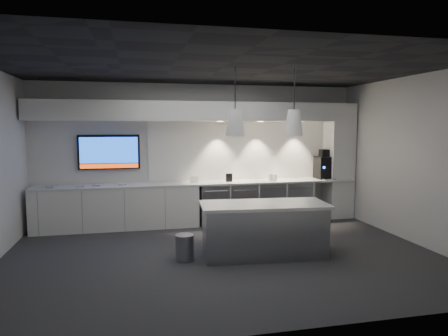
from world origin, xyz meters
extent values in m
plane|color=#303033|center=(0.00, 0.00, 0.00)|extent=(7.00, 7.00, 0.00)
plane|color=black|center=(0.00, 0.00, 3.00)|extent=(7.00, 7.00, 0.00)
plane|color=silver|center=(0.00, 2.50, 1.50)|extent=(7.00, 0.00, 7.00)
plane|color=silver|center=(0.00, -2.50, 1.50)|extent=(7.00, 0.00, 7.00)
plane|color=silver|center=(3.50, 0.00, 1.50)|extent=(0.00, 7.00, 7.00)
cube|color=white|center=(0.00, 2.17, 0.88)|extent=(6.80, 0.65, 0.04)
cube|color=white|center=(-1.75, 2.17, 0.43)|extent=(3.30, 0.63, 0.86)
cube|color=gray|center=(0.25, 2.17, 0.42)|extent=(0.60, 0.61, 0.85)
cube|color=gray|center=(0.88, 2.17, 0.42)|extent=(0.60, 0.61, 0.85)
cube|color=gray|center=(1.51, 2.17, 0.42)|extent=(0.60, 0.61, 0.85)
cube|color=gray|center=(2.14, 2.17, 0.42)|extent=(0.60, 0.61, 0.85)
cube|color=white|center=(1.20, 2.48, 1.55)|extent=(4.60, 0.03, 1.30)
cube|color=white|center=(0.00, 2.20, 2.40)|extent=(6.90, 0.60, 0.40)
cube|color=white|center=(3.20, 2.20, 1.30)|extent=(0.55, 0.55, 2.60)
cube|color=black|center=(-1.90, 2.45, 1.56)|extent=(1.25, 0.06, 0.72)
cube|color=#1340B2|center=(-1.90, 2.42, 1.60)|extent=(1.17, 0.00, 0.54)
cube|color=#E0400D|center=(-1.90, 2.42, 1.27)|extent=(1.17, 0.00, 0.09)
cube|color=gray|center=(0.64, -0.14, 0.41)|extent=(1.99, 0.93, 0.81)
cube|color=white|center=(0.64, -0.14, 0.84)|extent=(2.10, 1.04, 0.05)
cylinder|color=gray|center=(-0.64, -0.09, 0.20)|extent=(0.38, 0.38, 0.41)
cube|color=black|center=(2.85, 2.20, 1.15)|extent=(0.37, 0.42, 0.50)
cube|color=black|center=(2.85, 2.20, 1.49)|extent=(0.20, 0.20, 0.16)
cube|color=gray|center=(2.85, 1.98, 0.92)|extent=(0.28, 0.20, 0.03)
cube|color=black|center=(0.60, 2.14, 0.99)|extent=(0.14, 0.02, 0.18)
cube|color=white|center=(-0.16, 2.14, 0.97)|extent=(0.18, 0.06, 0.14)
cube|color=#ABABAB|center=(-3.00, 2.12, 0.91)|extent=(0.18, 0.18, 0.02)
cube|color=#ABABAB|center=(-2.44, 2.08, 0.91)|extent=(0.17, 0.17, 0.02)
cube|color=#ABABAB|center=(-2.12, 2.16, 0.91)|extent=(0.20, 0.20, 0.02)
cube|color=#ABABAB|center=(-1.64, 2.16, 0.91)|extent=(0.17, 0.17, 0.02)
cone|color=white|center=(0.16, -0.14, 2.15)|extent=(0.29, 0.29, 0.41)
cylinder|color=black|center=(0.16, -0.14, 2.71)|extent=(0.02, 0.02, 0.70)
cone|color=white|center=(1.12, -0.14, 2.15)|extent=(0.29, 0.29, 0.41)
cylinder|color=black|center=(1.12, -0.14, 2.71)|extent=(0.02, 0.02, 0.70)
camera|label=1|loc=(-1.35, -6.16, 2.10)|focal=32.00mm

